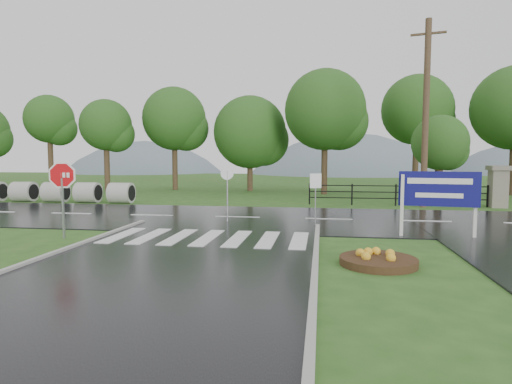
# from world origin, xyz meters

# --- Properties ---
(ground) EXTENTS (120.00, 120.00, 0.00)m
(ground) POSITION_xyz_m (0.00, 0.00, 0.00)
(ground) COLOR #2B561C
(ground) RESTS_ON ground
(main_road) EXTENTS (90.00, 8.00, 0.04)m
(main_road) POSITION_xyz_m (0.00, 10.00, 0.00)
(main_road) COLOR black
(main_road) RESTS_ON ground
(walkway) EXTENTS (2.20, 11.00, 0.04)m
(walkway) POSITION_xyz_m (8.50, 4.00, 0.00)
(walkway) COLOR black
(walkway) RESTS_ON ground
(crosswalk) EXTENTS (6.50, 2.80, 0.02)m
(crosswalk) POSITION_xyz_m (0.00, 5.00, 0.06)
(crosswalk) COLOR silver
(crosswalk) RESTS_ON ground
(pillar_west) EXTENTS (1.00, 1.00, 2.24)m
(pillar_west) POSITION_xyz_m (13.00, 16.00, 1.18)
(pillar_west) COLOR gray
(pillar_west) RESTS_ON ground
(fence_west) EXTENTS (9.58, 0.08, 1.20)m
(fence_west) POSITION_xyz_m (7.75, 16.00, 0.72)
(fence_west) COLOR black
(fence_west) RESTS_ON ground
(hills) EXTENTS (102.00, 48.00, 48.00)m
(hills) POSITION_xyz_m (3.49, 65.00, -15.54)
(hills) COLOR slate
(hills) RESTS_ON ground
(treeline) EXTENTS (83.20, 5.20, 10.00)m
(treeline) POSITION_xyz_m (1.00, 24.00, 0.00)
(treeline) COLOR #214E18
(treeline) RESTS_ON ground
(culvert_pipes) EXTENTS (9.70, 1.20, 1.20)m
(culvert_pipes) POSITION_xyz_m (-12.14, 15.00, 0.60)
(culvert_pipes) COLOR #9E9B93
(culvert_pipes) RESTS_ON ground
(stop_sign) EXTENTS (1.18, 0.27, 2.71)m
(stop_sign) POSITION_xyz_m (-4.75, 4.42, 1.89)
(stop_sign) COLOR #939399
(stop_sign) RESTS_ON ground
(estate_billboard) EXTENTS (2.53, 0.39, 2.22)m
(estate_billboard) POSITION_xyz_m (7.53, 6.45, 1.53)
(estate_billboard) COLOR silver
(estate_billboard) RESTS_ON ground
(flower_bed) EXTENTS (1.91, 1.91, 0.38)m
(flower_bed) POSITION_xyz_m (5.10, 2.39, 0.14)
(flower_bed) COLOR #332111
(flower_bed) RESTS_ON ground
(reg_sign_small) EXTENTS (0.44, 0.17, 2.07)m
(reg_sign_small) POSITION_xyz_m (3.45, 8.15, 1.47)
(reg_sign_small) COLOR #939399
(reg_sign_small) RESTS_ON ground
(reg_sign_round) EXTENTS (0.52, 0.18, 2.30)m
(reg_sign_round) POSITION_xyz_m (-0.16, 8.65, 1.45)
(reg_sign_round) COLOR #939399
(reg_sign_round) RESTS_ON ground
(utility_pole_east) EXTENTS (1.74, 0.49, 9.89)m
(utility_pole_east) POSITION_xyz_m (9.08, 15.50, 5.02)
(utility_pole_east) COLOR #473523
(utility_pole_east) RESTS_ON ground
(entrance_tree_left) EXTENTS (3.16, 3.16, 5.11)m
(entrance_tree_left) POSITION_xyz_m (10.36, 17.50, 3.49)
(entrance_tree_left) COLOR #3D2B1C
(entrance_tree_left) RESTS_ON ground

